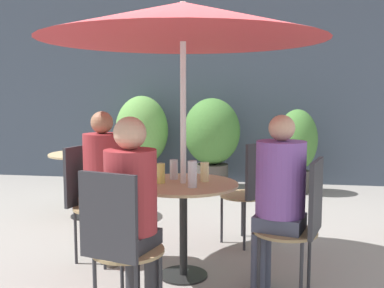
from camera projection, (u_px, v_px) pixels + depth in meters
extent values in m
plane|color=gray|center=(186.00, 271.00, 3.54)|extent=(20.00, 20.00, 0.00)
cube|color=#3D4756|center=(226.00, 87.00, 7.00)|extent=(10.00, 0.06, 3.00)
cylinder|color=black|center=(184.00, 275.00, 3.44)|extent=(0.37, 0.37, 0.01)
cylinder|color=black|center=(184.00, 230.00, 3.41)|extent=(0.06, 0.06, 0.69)
cylinder|color=tan|center=(184.00, 184.00, 3.37)|extent=(0.83, 0.83, 0.02)
cylinder|color=black|center=(87.00, 216.00, 5.11)|extent=(0.37, 0.37, 0.01)
cylinder|color=black|center=(86.00, 185.00, 5.07)|extent=(0.06, 0.06, 0.69)
cylinder|color=tan|center=(86.00, 154.00, 5.03)|extent=(0.82, 0.82, 0.02)
cylinder|color=#997F56|center=(100.00, 208.00, 3.72)|extent=(0.44, 0.44, 0.02)
cylinder|color=#2D2D33|center=(97.00, 228.00, 3.93)|extent=(0.02, 0.02, 0.44)
cylinder|color=#2D2D33|center=(76.00, 237.00, 3.67)|extent=(0.02, 0.02, 0.44)
cylinder|color=#2D2D33|center=(124.00, 232.00, 3.81)|extent=(0.02, 0.02, 0.44)
cylinder|color=#2D2D33|center=(104.00, 242.00, 3.55)|extent=(0.02, 0.02, 0.44)
cube|color=#2D2D33|center=(80.00, 175.00, 3.77)|extent=(0.13, 0.37, 0.50)
cylinder|color=#997F56|center=(128.00, 251.00, 2.70)|extent=(0.44, 0.44, 0.02)
cylinder|color=#2D2D33|center=(122.00, 275.00, 2.91)|extent=(0.02, 0.02, 0.44)
cylinder|color=#2D2D33|center=(161.00, 283.00, 2.79)|extent=(0.02, 0.02, 0.44)
cube|color=#2D2D33|center=(108.00, 217.00, 2.49)|extent=(0.37, 0.13, 0.50)
cylinder|color=#997F56|center=(285.00, 231.00, 3.07)|extent=(0.44, 0.44, 0.02)
cylinder|color=#2D2D33|center=(301.00, 275.00, 2.91)|extent=(0.02, 0.02, 0.44)
cylinder|color=#2D2D33|center=(309.00, 260.00, 3.17)|extent=(0.02, 0.02, 0.44)
cylinder|color=#2D2D33|center=(259.00, 268.00, 3.03)|extent=(0.02, 0.02, 0.44)
cylinder|color=#2D2D33|center=(270.00, 254.00, 3.29)|extent=(0.02, 0.02, 0.44)
cube|color=#2D2D33|center=(316.00, 197.00, 2.96)|extent=(0.13, 0.37, 0.50)
cylinder|color=#997F56|center=(244.00, 195.00, 4.16)|extent=(0.44, 0.44, 0.02)
cylinder|color=#2D2D33|center=(244.00, 226.00, 3.98)|extent=(0.02, 0.02, 0.44)
cylinder|color=#2D2D33|center=(265.00, 220.00, 4.17)|extent=(0.02, 0.02, 0.44)
cylinder|color=#2D2D33|center=(222.00, 219.00, 4.20)|extent=(0.02, 0.02, 0.44)
cylinder|color=#2D2D33|center=(242.00, 214.00, 4.39)|extent=(0.02, 0.02, 0.44)
cube|color=#2D2D33|center=(261.00, 171.00, 3.98)|extent=(0.26, 0.31, 0.50)
cylinder|color=brown|center=(111.00, 240.00, 3.61)|extent=(0.09, 0.09, 0.44)
cylinder|color=brown|center=(121.00, 235.00, 3.74)|extent=(0.09, 0.09, 0.44)
cube|color=brown|center=(104.00, 201.00, 3.69)|extent=(0.36, 0.34, 0.09)
cylinder|color=#9E2D33|center=(103.00, 165.00, 3.66)|extent=(0.32, 0.32, 0.51)
sphere|color=#9E7051|center=(102.00, 122.00, 3.62)|extent=(0.18, 0.18, 0.18)
cylinder|color=#2D2D33|center=(152.00, 280.00, 2.84)|extent=(0.09, 0.09, 0.44)
cylinder|color=#2D2D33|center=(133.00, 276.00, 2.90)|extent=(0.09, 0.09, 0.44)
cube|color=#2D2D33|center=(132.00, 239.00, 2.73)|extent=(0.34, 0.36, 0.09)
cylinder|color=#9E2D33|center=(131.00, 191.00, 2.69)|extent=(0.32, 0.32, 0.50)
sphere|color=tan|center=(130.00, 133.00, 2.65)|extent=(0.20, 0.20, 0.20)
cylinder|color=#42475B|center=(264.00, 257.00, 3.24)|extent=(0.10, 0.10, 0.44)
cylinder|color=#42475B|center=(258.00, 264.00, 3.10)|extent=(0.10, 0.10, 0.44)
cube|color=#42475B|center=(280.00, 222.00, 3.08)|extent=(0.39, 0.36, 0.10)
cylinder|color=#7A4C9E|center=(281.00, 178.00, 3.05)|extent=(0.34, 0.34, 0.51)
sphere|color=tan|center=(282.00, 128.00, 3.01)|extent=(0.18, 0.18, 0.18)
cylinder|color=silver|center=(174.00, 169.00, 3.50)|extent=(0.06, 0.06, 0.15)
cylinder|color=#DBC65B|center=(161.00, 173.00, 3.35)|extent=(0.06, 0.06, 0.15)
cylinder|color=silver|center=(192.00, 174.00, 3.20)|extent=(0.07, 0.07, 0.19)
cylinder|color=beige|center=(205.00, 172.00, 3.42)|extent=(0.07, 0.07, 0.15)
cylinder|color=#47423D|center=(142.00, 175.00, 6.86)|extent=(0.47, 0.47, 0.31)
ellipsoid|color=#609947|center=(142.00, 130.00, 6.78)|extent=(0.79, 0.79, 1.04)
cylinder|color=#47423D|center=(212.00, 177.00, 6.57)|extent=(0.49, 0.49, 0.37)
ellipsoid|color=#427533|center=(212.00, 131.00, 6.49)|extent=(0.82, 0.82, 0.96)
cylinder|color=#47423D|center=(296.00, 181.00, 6.34)|extent=(0.36, 0.36, 0.32)
ellipsoid|color=#427533|center=(297.00, 140.00, 6.27)|extent=(0.57, 0.57, 0.86)
cylinder|color=silver|center=(184.00, 144.00, 3.33)|extent=(0.04, 0.04, 2.05)
cone|color=#B72D33|center=(183.00, 22.00, 3.23)|extent=(2.08, 2.08, 0.28)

